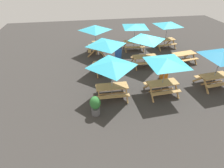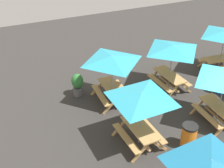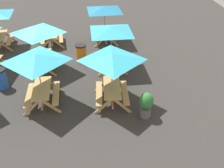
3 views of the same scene
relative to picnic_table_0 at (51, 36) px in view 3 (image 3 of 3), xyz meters
name	(u,v)px [view 3 (image 3 of 3)]	position (x,y,z in m)	size (l,w,h in m)	color
ground_plane	(48,69)	(3.17, 0.20, -0.56)	(28.26, 28.26, 0.00)	#33302D
picnic_table_0	(51,36)	(0.00, 0.00, 0.00)	(1.98, 1.75, 0.81)	tan
picnic_table_2	(112,61)	(6.19, 3.45, 1.43)	(2.02, 2.02, 2.34)	tan
picnic_table_3	(37,62)	(6.11, 0.52, 1.43)	(2.17, 2.17, 2.34)	tan
picnic_table_6	(111,33)	(3.25, 3.57, 1.43)	(2.82, 2.82, 2.34)	tan
picnic_table_7	(38,33)	(3.15, 0.02, 1.43)	(2.01, 2.01, 2.34)	tan
picnic_table_8	(104,11)	(-0.23, 3.34, 1.43)	(2.81, 2.81, 2.34)	tan
trash_bin_blue	(1,79)	(4.85, -1.62, -0.07)	(0.59, 0.59, 0.98)	blue
trash_bin_orange	(81,53)	(2.38, 1.97, -0.07)	(0.59, 0.59, 0.98)	orange
potted_plant_0	(146,104)	(7.24, 4.73, 0.05)	(0.55, 0.55, 1.12)	#59595B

